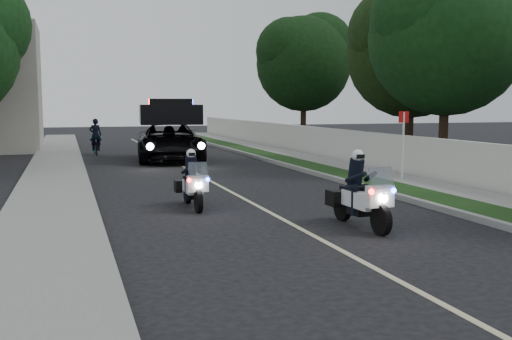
# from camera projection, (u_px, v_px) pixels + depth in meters

# --- Properties ---
(ground) EXTENTS (120.00, 120.00, 0.00)m
(ground) POSITION_uv_depth(u_px,v_px,m) (328.00, 244.00, 11.25)
(ground) COLOR black
(ground) RESTS_ON ground
(curb_right) EXTENTS (0.20, 60.00, 0.15)m
(curb_right) POSITION_uv_depth(u_px,v_px,m) (315.00, 173.00, 21.95)
(curb_right) COLOR gray
(curb_right) RESTS_ON ground
(grass_verge) EXTENTS (1.20, 60.00, 0.16)m
(grass_verge) POSITION_uv_depth(u_px,v_px,m) (333.00, 172.00, 22.16)
(grass_verge) COLOR #193814
(grass_verge) RESTS_ON ground
(sidewalk_right) EXTENTS (1.40, 60.00, 0.16)m
(sidewalk_right) POSITION_uv_depth(u_px,v_px,m) (364.00, 171.00, 22.56)
(sidewalk_right) COLOR gray
(sidewalk_right) RESTS_ON ground
(property_wall) EXTENTS (0.22, 60.00, 1.50)m
(property_wall) POSITION_uv_depth(u_px,v_px,m) (387.00, 153.00, 22.78)
(property_wall) COLOR beige
(property_wall) RESTS_ON ground
(curb_left) EXTENTS (0.20, 60.00, 0.15)m
(curb_left) POSITION_uv_depth(u_px,v_px,m) (86.00, 182.00, 19.45)
(curb_left) COLOR gray
(curb_left) RESTS_ON ground
(sidewalk_left) EXTENTS (2.00, 60.00, 0.16)m
(sidewalk_left) POSITION_uv_depth(u_px,v_px,m) (51.00, 183.00, 19.11)
(sidewalk_left) COLOR gray
(sidewalk_left) RESTS_ON ground
(lane_marking) EXTENTS (0.12, 50.00, 0.01)m
(lane_marking) POSITION_uv_depth(u_px,v_px,m) (208.00, 179.00, 20.71)
(lane_marking) COLOR #BFB78C
(lane_marking) RESTS_ON ground
(police_moto_left) EXTENTS (0.64, 1.78, 1.51)m
(police_moto_left) POSITION_uv_depth(u_px,v_px,m) (193.00, 208.00, 15.12)
(police_moto_left) COLOR silver
(police_moto_left) RESTS_ON ground
(police_moto_right) EXTENTS (0.76, 2.00, 1.68)m
(police_moto_right) POSITION_uv_depth(u_px,v_px,m) (360.00, 227.00, 12.72)
(police_moto_right) COLOR white
(police_moto_right) RESTS_ON ground
(police_suv) EXTENTS (3.58, 6.59, 3.07)m
(police_suv) POSITION_uv_depth(u_px,v_px,m) (170.00, 160.00, 27.64)
(police_suv) COLOR black
(police_suv) RESTS_ON ground
(bicycle) EXTENTS (0.66, 1.83, 0.95)m
(bicycle) POSITION_uv_depth(u_px,v_px,m) (96.00, 155.00, 30.80)
(bicycle) COLOR black
(bicycle) RESTS_ON ground
(cyclist) EXTENTS (0.65, 0.48, 1.68)m
(cyclist) POSITION_uv_depth(u_px,v_px,m) (96.00, 155.00, 30.80)
(cyclist) COLOR black
(cyclist) RESTS_ON ground
(sign_post) EXTENTS (0.39, 0.39, 2.48)m
(sign_post) POSITION_uv_depth(u_px,v_px,m) (402.00, 183.00, 19.81)
(sign_post) COLOR #B80D18
(sign_post) RESTS_ON ground
(tree_right_b) EXTENTS (7.01, 7.01, 10.05)m
(tree_right_b) POSITION_uv_depth(u_px,v_px,m) (442.00, 171.00, 23.22)
(tree_right_b) COLOR #133913
(tree_right_b) RESTS_ON ground
(tree_right_c) EXTENTS (7.01, 7.01, 9.39)m
(tree_right_c) POSITION_uv_depth(u_px,v_px,m) (408.00, 164.00, 25.98)
(tree_right_c) COLOR black
(tree_right_c) RESTS_ON ground
(tree_right_e) EXTENTS (7.06, 7.06, 9.97)m
(tree_right_e) POSITION_uv_depth(u_px,v_px,m) (303.00, 145.00, 37.77)
(tree_right_e) COLOR black
(tree_right_e) RESTS_ON ground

